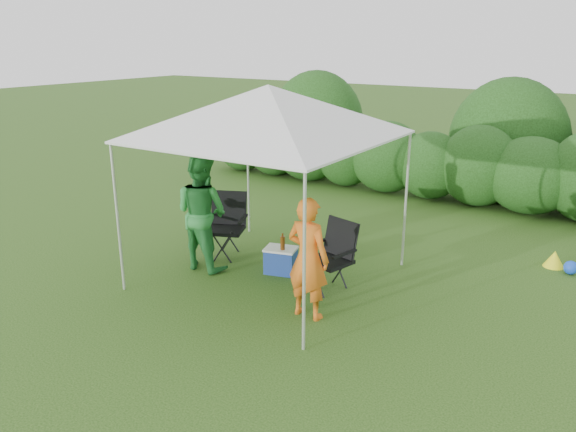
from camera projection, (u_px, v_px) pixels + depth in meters
The scene contains 10 objects.
ground at pixel (250, 288), 8.06m from camera, with size 70.00×70.00×0.00m, color #385E1D.
hedge at pixel (414, 160), 12.55m from camera, with size 10.97×1.53×1.80m.
canopy at pixel (268, 112), 7.71m from camera, with size 3.10×3.10×2.83m.
chair_right at pixel (334, 251), 7.90m from camera, with size 0.72×0.68×1.00m.
chair_left at pixel (227, 220), 9.15m from camera, with size 0.79×0.77×1.05m.
man at pixel (308, 258), 7.03m from camera, with size 0.58×0.38×1.59m, color orange.
woman at pixel (202, 212), 8.55m from camera, with size 0.87×0.68×1.79m, color #2D8C3D.
cooler at pixel (281, 260), 8.55m from camera, with size 0.55×0.46×0.40m.
bottle at pixel (283, 241), 8.38m from camera, with size 0.07×0.07×0.26m, color #592D0C.
lawn_toy at pixel (558, 261), 8.71m from camera, with size 0.52×0.44×0.26m.
Camera 1 is at (4.44, -5.90, 3.43)m, focal length 35.00 mm.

